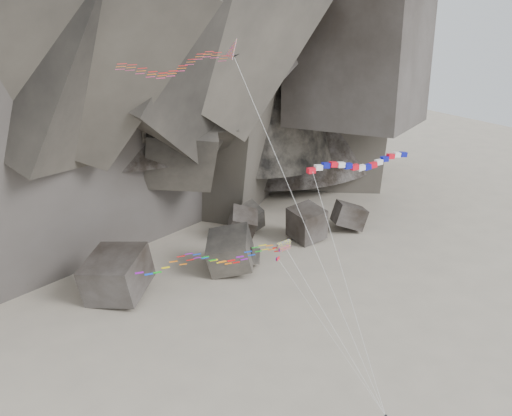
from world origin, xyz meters
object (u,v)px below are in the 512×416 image
delta_kite (172,64)px  pennant_kite (303,296)px  parafoil_kite (209,258)px  banner_kite (360,164)px

delta_kite → pennant_kite: (10.42, -2.30, -20.44)m
parafoil_kite → pennant_kite: parafoil_kite is taller
delta_kite → pennant_kite: 23.06m
delta_kite → banner_kite: (21.41, 3.88, -11.37)m
delta_kite → parafoil_kite: bearing=48.6°
parafoil_kite → pennant_kite: size_ratio=1.32×
banner_kite → pennant_kite: 15.53m
delta_kite → banner_kite: delta_kite is taller
parafoil_kite → delta_kite: bearing=-143.0°
delta_kite → pennant_kite: size_ratio=2.30×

